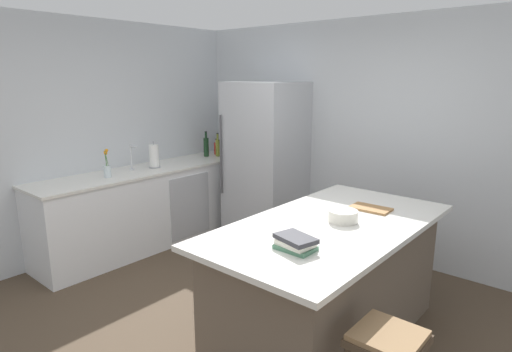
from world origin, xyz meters
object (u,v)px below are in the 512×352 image
at_px(wine_bottle, 206,146).
at_px(mixing_bowl, 343,216).
at_px(cutting_board, 371,208).
at_px(syrup_bottle, 222,145).
at_px(cookbook_stack, 296,243).
at_px(kitchen_island, 328,280).
at_px(olive_oil_bottle, 218,147).
at_px(refrigerator, 265,162).
at_px(flower_vase, 107,168).
at_px(sink_faucet, 132,157).
at_px(hot_sauce_bottle, 216,148).
at_px(paper_towel_roll, 154,156).

height_order(wine_bottle, mixing_bowl, wine_bottle).
bearing_deg(cutting_board, syrup_bottle, 159.27).
distance_m(syrup_bottle, cookbook_stack, 3.46).
relative_size(kitchen_island, olive_oil_bottle, 6.59).
relative_size(kitchen_island, syrup_bottle, 7.07).
height_order(refrigerator, flower_vase, refrigerator).
xyz_separation_m(flower_vase, olive_oil_bottle, (0.00, 1.64, 0.02)).
xyz_separation_m(sink_faucet, cutting_board, (2.75, 0.40, -0.15)).
relative_size(kitchen_island, hot_sauce_bottle, 9.49).
xyz_separation_m(paper_towel_roll, syrup_bottle, (-0.04, 1.18, -0.02)).
bearing_deg(syrup_bottle, kitchen_island, -29.87).
bearing_deg(mixing_bowl, flower_vase, -172.11).
bearing_deg(kitchen_island, mixing_bowl, 54.52).
xyz_separation_m(olive_oil_bottle, cookbook_stack, (2.66, -1.93, -0.08)).
xyz_separation_m(cookbook_stack, cutting_board, (-0.02, 1.07, -0.04)).
distance_m(paper_towel_roll, wine_bottle, 0.90).
distance_m(refrigerator, flower_vase, 1.84).
relative_size(sink_faucet, olive_oil_bottle, 0.95).
relative_size(hot_sauce_bottle, wine_bottle, 0.65).
bearing_deg(flower_vase, syrup_bottle, 92.60).
relative_size(paper_towel_roll, olive_oil_bottle, 0.99).
xyz_separation_m(flower_vase, hot_sauce_bottle, (-0.12, 1.72, -0.01)).
distance_m(cookbook_stack, mixing_bowl, 0.65).
bearing_deg(mixing_bowl, cutting_board, 87.22).
distance_m(flower_vase, mixing_bowl, 2.65).
bearing_deg(cutting_board, flower_vase, -163.60).
bearing_deg(wine_bottle, olive_oil_bottle, 42.80).
distance_m(kitchen_island, paper_towel_roll, 2.70).
relative_size(flower_vase, syrup_bottle, 1.05).
relative_size(syrup_bottle, hot_sauce_bottle, 1.34).
distance_m(hot_sauce_bottle, olive_oil_bottle, 0.15).
xyz_separation_m(sink_faucet, paper_towel_roll, (0.06, 0.26, -0.02)).
bearing_deg(syrup_bottle, cutting_board, -20.73).
bearing_deg(olive_oil_bottle, cookbook_stack, -35.93).
bearing_deg(cookbook_stack, mixing_bowl, 93.20).
bearing_deg(wine_bottle, cutting_board, -15.31).
xyz_separation_m(cookbook_stack, mixing_bowl, (-0.04, 0.65, -0.00)).
height_order(paper_towel_roll, cookbook_stack, paper_towel_roll).
height_order(kitchen_island, flower_vase, flower_vase).
bearing_deg(mixing_bowl, hot_sauce_bottle, 153.65).
distance_m(sink_faucet, cookbook_stack, 2.84).
bearing_deg(refrigerator, hot_sauce_bottle, 175.40).
xyz_separation_m(flower_vase, cookbook_stack, (2.66, -0.29, -0.05)).
bearing_deg(refrigerator, kitchen_island, -37.97).
bearing_deg(syrup_bottle, olive_oil_bottle, -63.77).
bearing_deg(refrigerator, syrup_bottle, 169.74).
xyz_separation_m(flower_vase, wine_bottle, (-0.11, 1.53, 0.04)).
bearing_deg(syrup_bottle, sink_faucet, -90.78).
xyz_separation_m(syrup_bottle, wine_bottle, (-0.03, -0.28, 0.02)).
bearing_deg(hot_sauce_bottle, syrup_bottle, 68.86).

